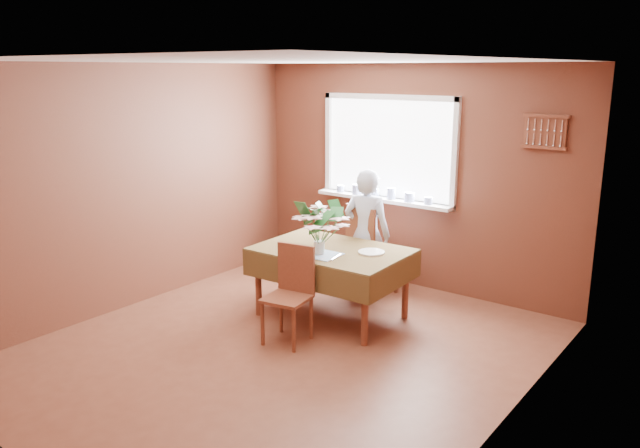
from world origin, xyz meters
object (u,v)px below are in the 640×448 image
Objects in this scene: chair_far at (368,246)px; chair_near at (291,289)px; flower_bouquet at (319,224)px; dining_table at (332,257)px; seated_woman at (367,234)px.

chair_far is 1.14× the size of chair_near.
flower_bouquet is (-0.02, 0.44, 0.52)m from chair_near.
dining_table is at bearing 108.08° from chair_far.
chair_near is at bearing 80.63° from seated_woman.
seated_woman is 2.70× the size of flower_bouquet.
flower_bouquet reaches higher than chair_near.
dining_table is 0.44m from flower_bouquet.
chair_near is 0.68m from flower_bouquet.
chair_far reaches higher than chair_near.
flower_bouquet is at bearing 82.49° from chair_near.
seated_woman reaches higher than dining_table.
flower_bouquet reaches higher than chair_far.
seated_woman is 0.94m from flower_bouquet.
flower_bouquet is (0.01, -0.21, 0.38)m from dining_table.
seated_woman is at bearing 92.10° from flower_bouquet.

